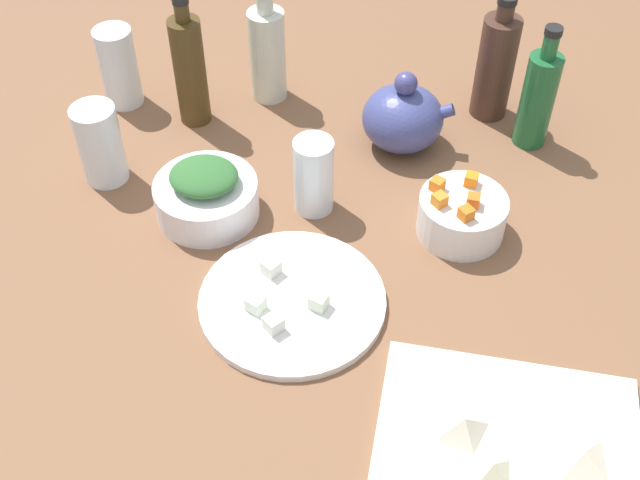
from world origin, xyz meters
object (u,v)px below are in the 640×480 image
Objects in this scene: drinking_glass_1 at (100,144)px; plate_tofu at (292,301)px; bottle_1 at (538,97)px; bottle_0 at (496,65)px; teapot at (403,117)px; bottle_2 at (267,52)px; drinking_glass_2 at (314,176)px; bowl_greens at (207,199)px; bowl_carrots at (462,216)px; drinking_glass_0 at (119,67)px; cutting_board at (508,439)px; bottle_3 at (190,69)px.

plate_tofu is at bearing -35.50° from drinking_glass_1.
bottle_0 is at bearing 131.66° from bottle_1.
bottle_0 is (28.36, 45.97, 8.87)cm from plate_tofu.
bottle_2 reaches higher than teapot.
drinking_glass_1 is (-60.73, -22.88, -2.89)cm from bottle_0.
bottle_0 is 1.05× the size of bottle_2.
bottle_0 is 38.26cm from drinking_glass_2.
bottle_2 is (-9.85, 47.17, 8.17)cm from plate_tofu.
bowl_greens is 1.20× the size of bowl_carrots.
bottle_1 is (6.43, -7.23, -0.71)cm from bottle_0.
bottle_2 is at bearing 80.76° from bowl_greens.
drinking_glass_0 is (-34.80, 42.83, 6.45)cm from plate_tofu.
cutting_board is at bearing -60.05° from bottle_2.
bottle_1 is at bearing 48.07° from plate_tofu.
drinking_glass_0 reaches higher than drinking_glass_1.
bowl_greens is 1.18× the size of drinking_glass_1.
bottle_2 is at bearing 169.31° from bottle_1.
drinking_glass_2 is (15.74, 3.02, 3.29)cm from bowl_greens.
bowl_carrots is at bearing -8.34° from drinking_glass_2.
cutting_board is at bearing -75.32° from teapot.
bottle_2 is 1.60× the size of drinking_glass_1.
drinking_glass_2 is at bearing -6.09° from drinking_glass_1.
bottle_0 reaches higher than drinking_glass_2.
bottle_0 is (0.48, 64.28, 8.97)cm from cutting_board.
bowl_carrots is 25.98cm from bottle_1.
bottle_3 is 1.87× the size of drinking_glass_2.
drinking_glass_1 reaches higher than plate_tofu.
drinking_glass_2 is (22.32, -19.64, -3.79)cm from bottle_3.
bottle_0 is 9.70cm from bottle_1.
bowl_greens is at bearing -20.53° from drinking_glass_1.
plate_tofu is 1.94× the size of drinking_glass_1.
drinking_glass_0 reaches higher than teapot.
teapot is 35.60cm from bottle_3.
cutting_board is at bearing -34.49° from drinking_glass_1.
bowl_greens is 52.69cm from bottle_0.
bottle_2 is 1.70× the size of drinking_glass_2.
plate_tofu is 38.60cm from teapot.
drinking_glass_1 is at bearing 173.91° from drinking_glass_2.
bottle_3 is at bearing -172.23° from bottle_0.
bottle_0 reaches higher than drinking_glass_0.
plate_tofu is 45.63cm from bottle_3.
plate_tofu is at bearing -111.00° from teapot.
bottle_3 reaches higher than bowl_greens.
bowl_greens is 0.71× the size of bottle_0.
cutting_board is at bearing -54.51° from drinking_glass_2.
drinking_glass_1 is (-55.30, 6.78, 3.41)cm from bowl_carrots.
bowl_carrots is 0.87× the size of teapot.
teapot is 47.80cm from drinking_glass_1.
teapot is 1.05× the size of drinking_glass_0.
bottle_3 is 19.75cm from drinking_glass_1.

